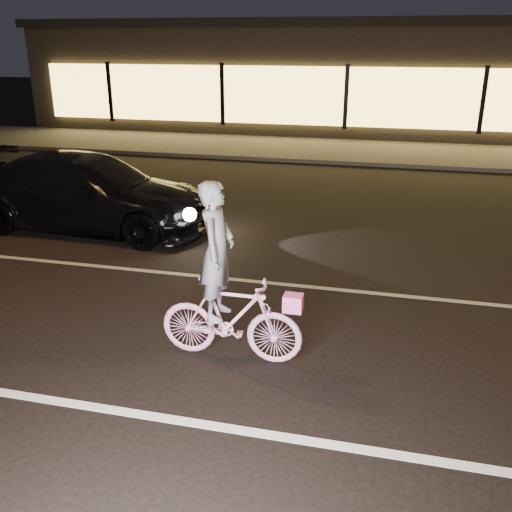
# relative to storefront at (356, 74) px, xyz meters

# --- Properties ---
(ground) EXTENTS (90.00, 90.00, 0.00)m
(ground) POSITION_rel_storefront_xyz_m (0.00, -18.97, -2.15)
(ground) COLOR black
(ground) RESTS_ON ground
(lane_stripe_near) EXTENTS (60.00, 0.12, 0.01)m
(lane_stripe_near) POSITION_rel_storefront_xyz_m (0.00, -20.47, -2.14)
(lane_stripe_near) COLOR silver
(lane_stripe_near) RESTS_ON ground
(lane_stripe_far) EXTENTS (60.00, 0.10, 0.01)m
(lane_stripe_far) POSITION_rel_storefront_xyz_m (0.00, -16.97, -2.14)
(lane_stripe_far) COLOR gray
(lane_stripe_far) RESTS_ON ground
(sidewalk) EXTENTS (30.00, 4.00, 0.12)m
(sidewalk) POSITION_rel_storefront_xyz_m (0.00, -5.97, -2.09)
(sidewalk) COLOR #383533
(sidewalk) RESTS_ON ground
(storefront) EXTENTS (25.40, 8.42, 4.20)m
(storefront) POSITION_rel_storefront_xyz_m (0.00, 0.00, 0.00)
(storefront) COLOR black
(storefront) RESTS_ON ground
(cyclist) EXTENTS (1.68, 0.58, 2.11)m
(cyclist) POSITION_rel_storefront_xyz_m (0.12, -19.20, -1.40)
(cyclist) COLOR #DD3F9E
(cyclist) RESTS_ON ground
(sedan) EXTENTS (5.05, 2.22, 1.44)m
(sedan) POSITION_rel_storefront_xyz_m (-3.88, -15.12, -1.43)
(sedan) COLOR black
(sedan) RESTS_ON ground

